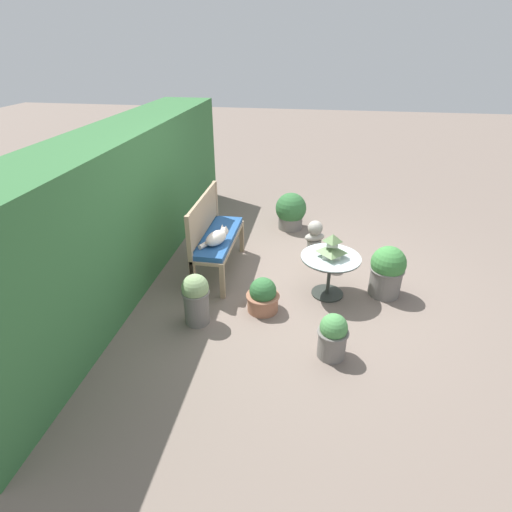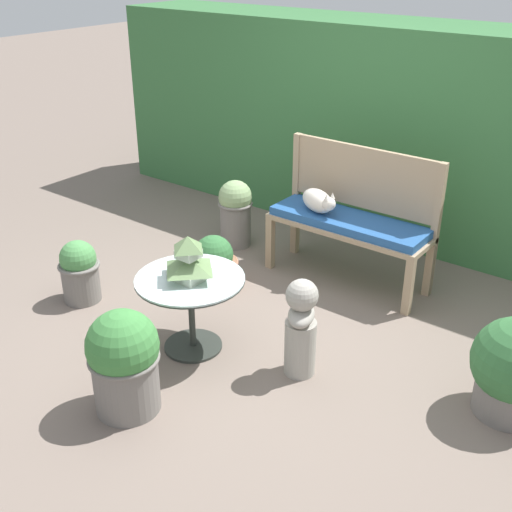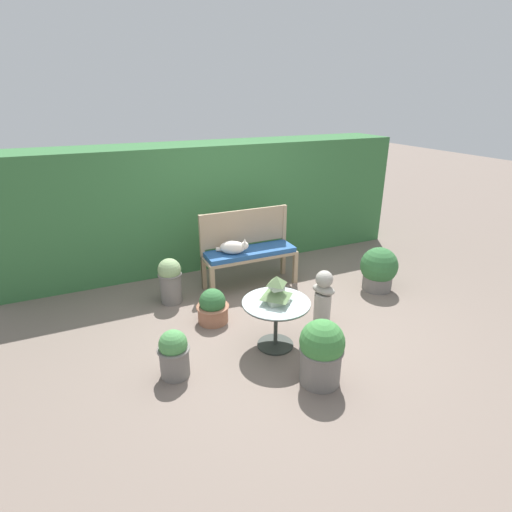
{
  "view_description": "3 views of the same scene",
  "coord_description": "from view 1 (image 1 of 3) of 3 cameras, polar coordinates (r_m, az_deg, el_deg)",
  "views": [
    {
      "loc": [
        -4.59,
        -0.16,
        2.91
      ],
      "look_at": [
        -0.23,
        0.54,
        0.49
      ],
      "focal_mm": 28.0,
      "sensor_mm": 36.0,
      "label": 1
    },
    {
      "loc": [
        2.4,
        -3.09,
        2.58
      ],
      "look_at": [
        -0.2,
        0.32,
        0.43
      ],
      "focal_mm": 45.0,
      "sensor_mm": 36.0,
      "label": 2
    },
    {
      "loc": [
        -1.96,
        -3.73,
        2.61
      ],
      "look_at": [
        -0.0,
        0.59,
        0.68
      ],
      "focal_mm": 28.0,
      "sensor_mm": 36.0,
      "label": 3
    }
  ],
  "objects": [
    {
      "name": "patio_table",
      "position": [
        5.03,
        10.53,
        -1.23
      ],
      "size": [
        0.74,
        0.74,
        0.55
      ],
      "color": "#2D332D",
      "rests_on": "ground"
    },
    {
      "name": "potted_plant_patio_mid",
      "position": [
        4.19,
        10.9,
        -11.13
      ],
      "size": [
        0.32,
        0.32,
        0.51
      ],
      "color": "slate",
      "rests_on": "ground"
    },
    {
      "name": "potted_plant_hedge_corner",
      "position": [
        4.57,
        -8.57,
        -5.92
      ],
      "size": [
        0.32,
        0.32,
        0.62
      ],
      "color": "slate",
      "rests_on": "ground"
    },
    {
      "name": "ground",
      "position": [
        5.43,
        6.03,
        -3.8
      ],
      "size": [
        30.0,
        30.0,
        0.0
      ],
      "primitive_type": "plane",
      "color": "#75665B"
    },
    {
      "name": "foliage_hedge_back",
      "position": [
        5.6,
        -18.87,
        6.78
      ],
      "size": [
        6.4,
        0.92,
        1.91
      ],
      "primitive_type": "cube",
      "color": "#38703D",
      "rests_on": "ground"
    },
    {
      "name": "potted_plant_table_near",
      "position": [
        4.79,
        0.99,
        -5.76
      ],
      "size": [
        0.41,
        0.41,
        0.44
      ],
      "color": "#9E664C",
      "rests_on": "ground"
    },
    {
      "name": "potted_plant_bench_left",
      "position": [
        5.26,
        18.22,
        -2.01
      ],
      "size": [
        0.43,
        0.43,
        0.67
      ],
      "color": "slate",
      "rests_on": "ground"
    },
    {
      "name": "pagoda_birdhouse",
      "position": [
        4.92,
        10.79,
        1.24
      ],
      "size": [
        0.29,
        0.29,
        0.3
      ],
      "color": "#B2BCA8",
      "rests_on": "patio_table"
    },
    {
      "name": "garden_bust",
      "position": [
        5.73,
        8.3,
        1.9
      ],
      "size": [
        0.28,
        0.34,
        0.68
      ],
      "rotation": [
        0.0,
        0.0,
        -1.11
      ],
      "color": "#A39E93",
      "rests_on": "ground"
    },
    {
      "name": "potted_plant_table_far",
      "position": [
        6.87,
        4.99,
        6.38
      ],
      "size": [
        0.52,
        0.52,
        0.63
      ],
      "color": "slate",
      "rests_on": "ground"
    },
    {
      "name": "garden_bench",
      "position": [
        5.46,
        -5.3,
        2.23
      ],
      "size": [
        1.34,
        0.44,
        0.57
      ],
      "color": "tan",
      "rests_on": "ground"
    },
    {
      "name": "cat",
      "position": [
        5.14,
        -5.68,
        2.63
      ],
      "size": [
        0.4,
        0.36,
        0.21
      ],
      "rotation": [
        0.0,
        0.0,
        -0.44
      ],
      "color": "silver",
      "rests_on": "garden_bench"
    },
    {
      "name": "bench_backrest",
      "position": [
        5.39,
        -7.49,
        5.2
      ],
      "size": [
        1.34,
        0.06,
        1.1
      ],
      "color": "tan",
      "rests_on": "ground"
    }
  ]
}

